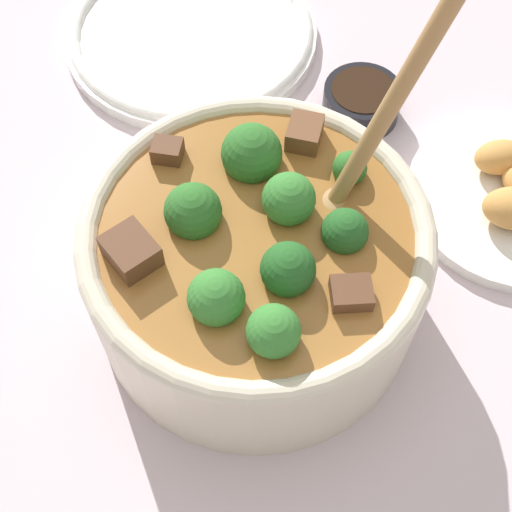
# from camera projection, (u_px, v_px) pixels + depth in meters

# --- Properties ---
(ground_plane) EXTENTS (4.00, 4.00, 0.00)m
(ground_plane) POSITION_uv_depth(u_px,v_px,m) (256.00, 302.00, 0.56)
(ground_plane) COLOR silver
(stew_bowl) EXTENTS (0.24, 0.24, 0.25)m
(stew_bowl) POSITION_uv_depth(u_px,v_px,m) (256.00, 261.00, 0.50)
(stew_bowl) COLOR beige
(stew_bowl) RESTS_ON ground_plane
(condiment_bowl) EXTENTS (0.07, 0.07, 0.03)m
(condiment_bowl) POSITION_uv_depth(u_px,v_px,m) (362.00, 100.00, 0.65)
(condiment_bowl) COLOR black
(condiment_bowl) RESTS_ON ground_plane
(empty_plate) EXTENTS (0.25, 0.25, 0.02)m
(empty_plate) POSITION_uv_depth(u_px,v_px,m) (191.00, 32.00, 0.70)
(empty_plate) COLOR white
(empty_plate) RESTS_ON ground_plane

